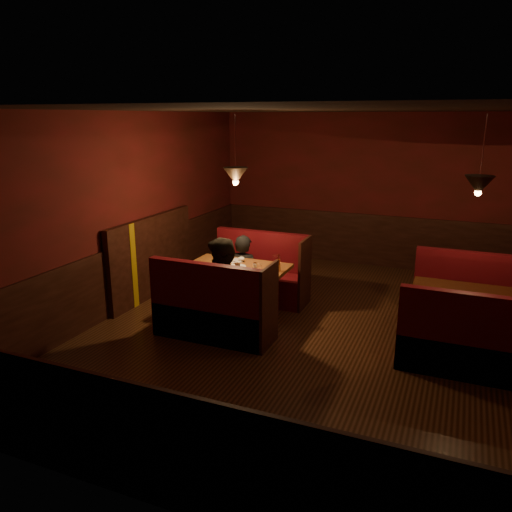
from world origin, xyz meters
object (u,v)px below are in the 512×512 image
at_px(main_bench_far, 260,278).
at_px(second_table, 464,306).
at_px(second_bench_near, 464,347).
at_px(main_table, 238,278).
at_px(second_bench_far, 466,302).
at_px(diner_a, 243,258).
at_px(main_bench_near, 213,314).
at_px(diner_b, 224,274).

distance_m(main_bench_far, second_table, 3.06).
bearing_deg(second_bench_near, main_table, 169.86).
height_order(second_bench_far, second_bench_near, same).
distance_m(second_bench_far, second_bench_near, 1.54).
height_order(second_table, second_bench_far, second_bench_far).
height_order(main_bench_far, diner_a, diner_a).
relative_size(second_bench_near, diner_a, 0.99).
bearing_deg(main_bench_far, main_bench_near, -90.00).
relative_size(main_table, main_bench_far, 0.91).
bearing_deg(diner_b, second_bench_near, 12.64).
height_order(second_table, second_bench_near, second_bench_near).
distance_m(main_bench_near, second_bench_near, 3.04).
relative_size(main_bench_near, diner_a, 1.09).
bearing_deg(main_table, second_bench_far, 18.09).
relative_size(second_table, diner_a, 0.89).
xyz_separation_m(diner_a, diner_b, (0.21, -1.10, 0.10)).
bearing_deg(second_bench_near, second_table, 92.20).
distance_m(diner_a, diner_b, 1.13).
height_order(second_bench_near, diner_b, diner_b).
bearing_deg(main_bench_near, diner_a, 97.30).
xyz_separation_m(main_bench_far, second_bench_far, (3.03, 0.18, -0.02)).
xyz_separation_m(second_bench_far, second_bench_near, (0.00, -1.54, 0.00)).
xyz_separation_m(second_bench_near, diner_b, (-2.99, -0.01, 0.50)).
xyz_separation_m(main_bench_near, diner_a, (-0.17, 1.37, 0.38)).
distance_m(main_bench_near, second_bench_far, 3.53).
bearing_deg(main_table, second_bench_near, -10.14).
bearing_deg(main_bench_near, main_table, 91.20).
bearing_deg(second_table, main_bench_near, -160.90).
xyz_separation_m(second_bench_near, diner_a, (-3.20, 1.10, 0.40)).
height_order(main_bench_near, second_table, main_bench_near).
xyz_separation_m(main_bench_far, diner_b, (0.04, -1.36, 0.48)).
bearing_deg(second_bench_near, main_bench_near, -174.93).
height_order(main_table, main_bench_far, main_bench_far).
bearing_deg(second_table, second_bench_far, 87.80).
height_order(main_table, diner_b, diner_b).
bearing_deg(second_table, main_bench_far, 168.93).
height_order(main_bench_far, main_bench_near, same).
height_order(main_bench_far, second_bench_near, main_bench_far).
bearing_deg(main_bench_far, second_table, -11.07).
relative_size(main_bench_far, second_table, 1.22).
relative_size(main_bench_near, second_bench_far, 1.11).
bearing_deg(diner_b, diner_a, 113.44).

